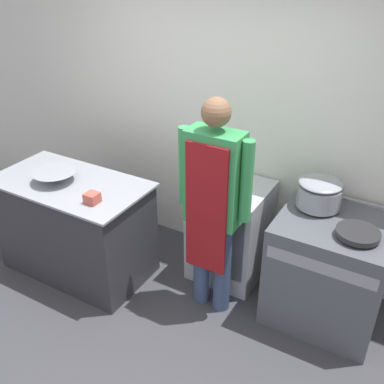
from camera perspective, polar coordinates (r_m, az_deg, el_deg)
ground_plane at (r=3.63m, az=-9.30°, el=-19.43°), size 14.00×14.00×0.00m
wall_back at (r=4.02m, az=3.78°, el=9.45°), size 8.00×0.05×2.70m
prep_counter at (r=4.20m, az=-14.55°, el=-4.26°), size 1.36×0.74×0.91m
stove at (r=3.74m, az=16.93°, el=-9.43°), size 0.85×0.76×0.91m
fridge_unit at (r=4.03m, az=4.86°, el=-4.95°), size 0.61×0.60×0.89m
person_cook at (r=3.35m, az=2.72°, el=-0.97°), size 0.60×0.24×1.81m
mixing_bowl at (r=3.99m, az=-17.01°, el=1.90°), size 0.37×0.37×0.09m
plastic_tub at (r=3.59m, az=-12.57°, el=-0.74°), size 0.10×0.10×0.08m
stock_pot at (r=3.57m, az=15.89°, el=-0.08°), size 0.34×0.34×0.22m
saute_pan at (r=3.34m, az=20.32°, el=-4.92°), size 0.31×0.31×0.04m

